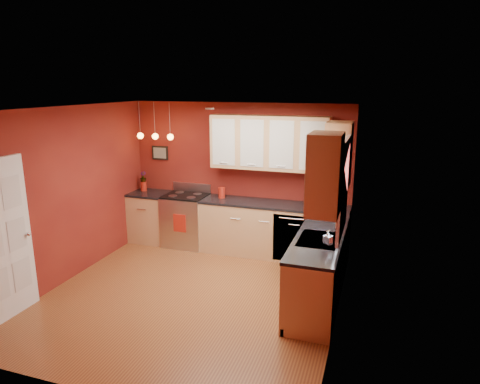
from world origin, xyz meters
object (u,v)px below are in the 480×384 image
(gas_range, at_px, (186,220))
(soap_pump, at_px, (328,239))
(coffee_maker, at_px, (314,198))
(sink, at_px, (318,241))
(red_canister, at_px, (222,193))

(gas_range, distance_m, soap_pump, 3.31)
(coffee_maker, height_order, soap_pump, coffee_maker)
(sink, relative_size, soap_pump, 3.39)
(gas_range, distance_m, red_canister, 0.88)
(gas_range, relative_size, coffee_maker, 4.24)
(red_canister, distance_m, soap_pump, 2.74)
(sink, xyz_separation_m, red_canister, (-1.94, 1.56, 0.12))
(gas_range, height_order, red_canister, red_canister)
(coffee_maker, bearing_deg, gas_range, 176.01)
(gas_range, height_order, coffee_maker, coffee_maker)
(gas_range, bearing_deg, coffee_maker, 2.92)
(sink, xyz_separation_m, soap_pump, (0.14, -0.22, 0.13))
(sink, distance_m, red_canister, 2.49)
(sink, height_order, coffee_maker, sink)
(soap_pump, bearing_deg, red_canister, 139.40)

